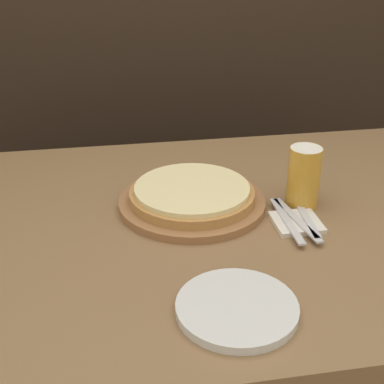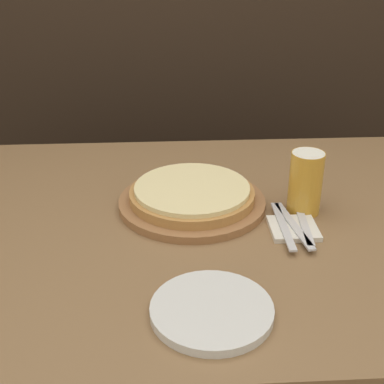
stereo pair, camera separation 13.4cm
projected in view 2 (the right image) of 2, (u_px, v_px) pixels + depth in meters
name	position (u px, v px, depth m)	size (l,w,h in m)	color
dining_table	(206.00, 337.00, 1.47)	(1.49, 1.05, 0.75)	olive
pizza_on_board	(192.00, 197.00, 1.35)	(0.37, 0.37, 0.06)	#99663D
beer_glass	(306.00, 180.00, 1.30)	(0.08, 0.08, 0.16)	gold
dinner_plate	(212.00, 310.00, 0.98)	(0.23, 0.23, 0.02)	silver
napkin_stack	(293.00, 228.00, 1.25)	(0.11, 0.11, 0.01)	silver
fork	(283.00, 226.00, 1.24)	(0.02, 0.22, 0.00)	silver
dinner_knife	(294.00, 225.00, 1.25)	(0.05, 0.22, 0.00)	silver
spoon	(304.00, 225.00, 1.25)	(0.03, 0.19, 0.00)	silver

